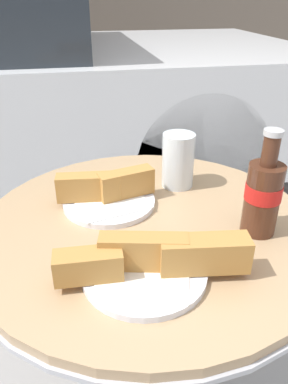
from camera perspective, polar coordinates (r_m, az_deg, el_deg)
The scene contains 5 objects.
bistro_table at distance 0.88m, azimuth 0.46°, elevation -13.06°, with size 0.72×0.72×0.71m.
cola_bottle_left at distance 0.75m, azimuth 17.66°, elevation -0.35°, with size 0.07×0.07×0.21m.
drinking_glass at distance 0.90m, azimuth 5.20°, elevation 4.49°, with size 0.08×0.08×0.13m.
lunch_plate_near at distance 0.63m, azimuth 1.19°, elevation -10.63°, with size 0.32×0.21×0.07m.
lunch_plate_far at distance 0.84m, azimuth -5.50°, elevation -0.17°, with size 0.22×0.21×0.07m.
Camera 1 is at (-0.14, -0.64, 1.14)m, focal length 35.00 mm.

